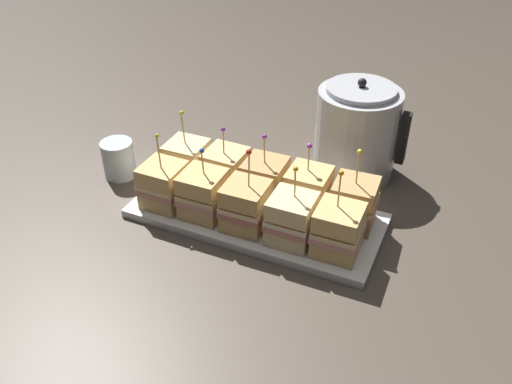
% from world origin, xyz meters
% --- Properties ---
extents(ground_plane, '(6.00, 6.00, 0.00)m').
position_xyz_m(ground_plane, '(0.00, 0.00, 0.00)').
color(ground_plane, '#4C4238').
extents(serving_platter, '(0.54, 0.23, 0.02)m').
position_xyz_m(serving_platter, '(0.00, 0.00, 0.01)').
color(serving_platter, white).
rests_on(serving_platter, ground_plane).
extents(sandwich_front_far_left, '(0.09, 0.09, 0.18)m').
position_xyz_m(sandwich_front_far_left, '(-0.19, -0.05, 0.07)').
color(sandwich_front_far_left, tan).
rests_on(sandwich_front_far_left, serving_platter).
extents(sandwich_front_left, '(0.09, 0.09, 0.16)m').
position_xyz_m(sandwich_front_left, '(-0.10, -0.05, 0.07)').
color(sandwich_front_left, tan).
rests_on(sandwich_front_left, serving_platter).
extents(sandwich_front_center, '(0.09, 0.09, 0.18)m').
position_xyz_m(sandwich_front_center, '(0.00, -0.05, 0.07)').
color(sandwich_front_center, tan).
rests_on(sandwich_front_center, serving_platter).
extents(sandwich_front_right, '(0.09, 0.09, 0.17)m').
position_xyz_m(sandwich_front_right, '(0.10, -0.05, 0.07)').
color(sandwich_front_right, beige).
rests_on(sandwich_front_right, serving_platter).
extents(sandwich_front_far_right, '(0.09, 0.09, 0.18)m').
position_xyz_m(sandwich_front_far_right, '(0.19, -0.05, 0.07)').
color(sandwich_front_far_right, tan).
rests_on(sandwich_front_far_right, serving_platter).
extents(sandwich_back_far_left, '(0.09, 0.09, 0.18)m').
position_xyz_m(sandwich_back_far_left, '(-0.20, 0.05, 0.07)').
color(sandwich_back_far_left, beige).
rests_on(sandwich_back_far_left, serving_platter).
extents(sandwich_back_left, '(0.09, 0.09, 0.16)m').
position_xyz_m(sandwich_back_left, '(-0.10, 0.05, 0.07)').
color(sandwich_back_left, '#DBB77A').
rests_on(sandwich_back_left, serving_platter).
extents(sandwich_back_center, '(0.09, 0.09, 0.17)m').
position_xyz_m(sandwich_back_center, '(-0.00, 0.05, 0.07)').
color(sandwich_back_center, tan).
rests_on(sandwich_back_center, serving_platter).
extents(sandwich_back_right, '(0.09, 0.09, 0.16)m').
position_xyz_m(sandwich_back_right, '(0.10, 0.05, 0.07)').
color(sandwich_back_right, tan).
rests_on(sandwich_back_right, serving_platter).
extents(sandwich_back_far_right, '(0.09, 0.10, 0.18)m').
position_xyz_m(sandwich_back_far_right, '(0.20, 0.05, 0.07)').
color(sandwich_back_far_right, tan).
rests_on(sandwich_back_far_right, serving_platter).
extents(kettle_steel, '(0.22, 0.19, 0.24)m').
position_xyz_m(kettle_steel, '(0.14, 0.27, 0.11)').
color(kettle_steel, '#B7BABF').
rests_on(kettle_steel, ground_plane).
extents(drinking_glass, '(0.08, 0.08, 0.09)m').
position_xyz_m(drinking_glass, '(-0.37, 0.02, 0.05)').
color(drinking_glass, silver).
rests_on(drinking_glass, ground_plane).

